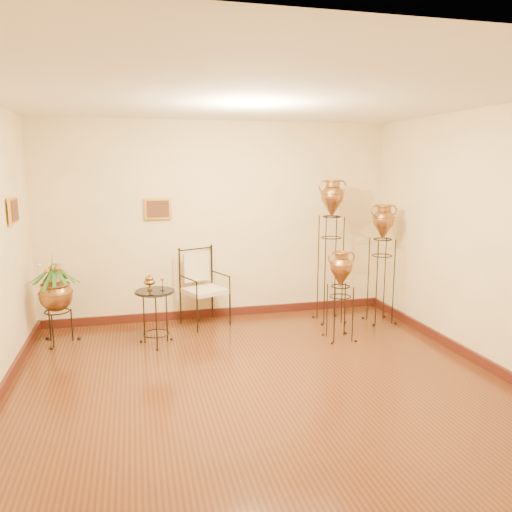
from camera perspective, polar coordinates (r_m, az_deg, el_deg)
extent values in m
plane|color=#572E14|center=(5.14, 0.78, -14.87)|extent=(5.00, 5.00, 0.00)
cube|color=#44170F|center=(7.39, -4.10, -6.44)|extent=(5.00, 0.04, 0.12)
cube|color=#44170F|center=(6.18, 24.09, -10.77)|extent=(0.04, 5.00, 0.12)
cube|color=gold|center=(6.99, -11.14, 5.31)|extent=(0.36, 0.03, 0.29)
cube|color=gold|center=(6.10, -26.00, 4.70)|extent=(0.03, 0.36, 0.29)
cube|color=beige|center=(6.92, -5.87, -3.98)|extent=(0.65, 0.63, 0.06)
cube|color=beige|center=(6.86, -5.91, -1.54)|extent=(0.38, 0.18, 0.41)
cylinder|color=black|center=(6.20, -11.50, -3.95)|extent=(0.47, 0.47, 0.02)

